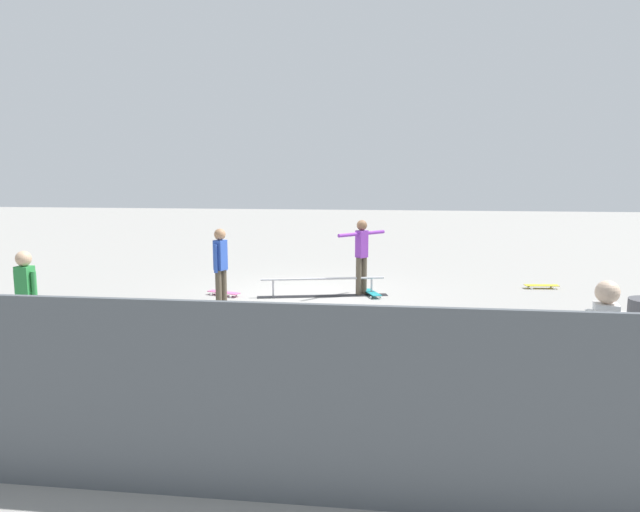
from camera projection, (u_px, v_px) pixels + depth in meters
name	position (u px, v px, depth m)	size (l,w,h in m)	color
ground_plane	(312.00, 296.00, 12.97)	(60.00, 60.00, 0.00)	gray
grind_rail	(323.00, 288.00, 12.96)	(2.95, 0.89, 0.43)	black
skate_ledge	(135.00, 321.00, 10.18)	(1.72, 0.42, 0.34)	#B2A893
skater_main	(362.00, 252.00, 12.99)	(1.02, 1.06, 1.73)	brown
skateboard_main	(372.00, 293.00, 13.02)	(0.49, 0.82, 0.09)	teal
bystander_white_shirt	(603.00, 353.00, 5.80)	(0.40, 0.24, 1.73)	slate
bystander_green_shirt	(27.00, 299.00, 8.46)	(0.38, 0.23, 1.66)	brown
bystander_blue_shirt	(221.00, 265.00, 11.47)	(0.26, 0.38, 1.68)	brown
loose_skateboard_pink	(224.00, 293.00, 13.03)	(0.82, 0.47, 0.09)	#E05993
loose_skateboard_yellow	(542.00, 286.00, 13.83)	(0.81, 0.31, 0.09)	yellow
back_fence	(180.00, 400.00, 4.87)	(24.00, 0.06, 1.75)	#4C5156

